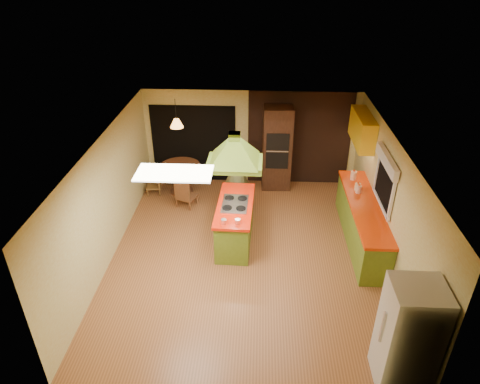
# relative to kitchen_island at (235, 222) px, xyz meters

# --- Properties ---
(ground) EXTENTS (6.50, 6.50, 0.00)m
(ground) POSITION_rel_kitchen_island_xyz_m (0.25, -0.47, -0.46)
(ground) COLOR #9C5D33
(ground) RESTS_ON ground
(room_walls) EXTENTS (5.50, 6.50, 6.50)m
(room_walls) POSITION_rel_kitchen_island_xyz_m (0.25, -0.47, 0.79)
(room_walls) COLOR beige
(room_walls) RESTS_ON ground
(ceiling_plane) EXTENTS (6.50, 6.50, 0.00)m
(ceiling_plane) POSITION_rel_kitchen_island_xyz_m (0.25, -0.47, 2.04)
(ceiling_plane) COLOR silver
(ceiling_plane) RESTS_ON room_walls
(brick_panel) EXTENTS (2.64, 0.03, 2.50)m
(brick_panel) POSITION_rel_kitchen_island_xyz_m (1.50, 2.76, 0.79)
(brick_panel) COLOR #381E14
(brick_panel) RESTS_ON ground
(nook_opening) EXTENTS (2.20, 0.03, 2.10)m
(nook_opening) POSITION_rel_kitchen_island_xyz_m (-1.25, 2.76, 0.59)
(nook_opening) COLOR black
(nook_opening) RESTS_ON ground
(right_counter) EXTENTS (0.62, 3.05, 0.92)m
(right_counter) POSITION_rel_kitchen_island_xyz_m (2.70, 0.13, -0.00)
(right_counter) COLOR olive
(right_counter) RESTS_ON ground
(upper_cabinets) EXTENTS (0.34, 1.40, 0.70)m
(upper_cabinets) POSITION_rel_kitchen_island_xyz_m (2.82, 1.73, 1.49)
(upper_cabinets) COLOR yellow
(upper_cabinets) RESTS_ON room_walls
(window_right) EXTENTS (0.12, 1.35, 1.06)m
(window_right) POSITION_rel_kitchen_island_xyz_m (2.95, -0.07, 1.31)
(window_right) COLOR black
(window_right) RESTS_ON room_walls
(fluor_panel) EXTENTS (1.20, 0.60, 0.03)m
(fluor_panel) POSITION_rel_kitchen_island_xyz_m (-0.85, -1.67, 2.02)
(fluor_panel) COLOR white
(fluor_panel) RESTS_ON ceiling_plane
(kitchen_island) EXTENTS (0.80, 1.86, 0.93)m
(kitchen_island) POSITION_rel_kitchen_island_xyz_m (0.00, 0.00, 0.00)
(kitchen_island) COLOR olive
(kitchen_island) RESTS_ON ground
(range_hood) EXTENTS (1.10, 0.80, 0.80)m
(range_hood) POSITION_rel_kitchen_island_xyz_m (0.00, 0.00, 1.78)
(range_hood) COLOR olive
(range_hood) RESTS_ON ceiling_plane
(man) EXTENTS (0.76, 0.58, 1.87)m
(man) POSITION_rel_kitchen_island_xyz_m (-0.05, 1.27, 0.47)
(man) COLOR brown
(man) RESTS_ON ground
(refrigerator) EXTENTS (0.72, 0.68, 1.76)m
(refrigerator) POSITION_rel_kitchen_island_xyz_m (2.61, -3.32, 0.41)
(refrigerator) COLOR silver
(refrigerator) RESTS_ON ground
(wall_oven) EXTENTS (0.75, 0.63, 2.19)m
(wall_oven) POSITION_rel_kitchen_island_xyz_m (0.93, 2.47, 0.63)
(wall_oven) COLOR #402314
(wall_oven) RESTS_ON ground
(dining_table) EXTENTS (1.03, 1.03, 0.77)m
(dining_table) POSITION_rel_kitchen_island_xyz_m (-1.52, 2.03, 0.08)
(dining_table) COLOR brown
(dining_table) RESTS_ON ground
(chair_left) EXTENTS (0.41, 0.41, 0.66)m
(chair_left) POSITION_rel_kitchen_island_xyz_m (-2.22, 1.93, -0.13)
(chair_left) COLOR brown
(chair_left) RESTS_ON ground
(chair_near) EXTENTS (0.56, 0.56, 0.79)m
(chair_near) POSITION_rel_kitchen_island_xyz_m (-1.27, 1.38, -0.07)
(chair_near) COLOR brown
(chair_near) RESTS_ON ground
(pendant_lamp) EXTENTS (0.37, 0.37, 0.21)m
(pendant_lamp) POSITION_rel_kitchen_island_xyz_m (-1.52, 2.03, 1.44)
(pendant_lamp) COLOR #FF9E3F
(pendant_lamp) RESTS_ON ceiling_plane
(canister_large) EXTENTS (0.17, 0.17, 0.20)m
(canister_large) POSITION_rel_kitchen_island_xyz_m (2.65, 1.22, 0.56)
(canister_large) COLOR #FFEBCD
(canister_large) RESTS_ON right_counter
(canister_medium) EXTENTS (0.13, 0.13, 0.17)m
(canister_medium) POSITION_rel_kitchen_island_xyz_m (2.65, 0.60, 0.54)
(canister_medium) COLOR #F8E2C7
(canister_medium) RESTS_ON right_counter
(canister_small) EXTENTS (0.15, 0.15, 0.17)m
(canister_small) POSITION_rel_kitchen_island_xyz_m (2.65, 0.71, 0.54)
(canister_small) COLOR #F7EEC7
(canister_small) RESTS_ON right_counter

